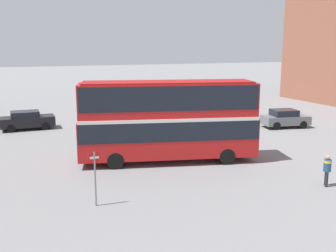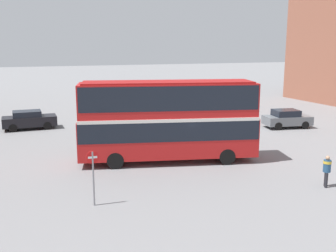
# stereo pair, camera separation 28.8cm
# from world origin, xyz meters

# --- Properties ---
(ground_plane) EXTENTS (240.00, 240.00, 0.00)m
(ground_plane) POSITION_xyz_m (0.00, 0.00, 0.00)
(ground_plane) COLOR slate
(double_decker_bus) EXTENTS (10.87, 5.06, 4.89)m
(double_decker_bus) POSITION_xyz_m (-1.96, 0.36, 2.79)
(double_decker_bus) COLOR red
(double_decker_bus) RESTS_ON ground_plane
(pedestrian_foreground) EXTENTS (0.55, 0.55, 1.61)m
(pedestrian_foreground) POSITION_xyz_m (3.74, -6.68, 0.98)
(pedestrian_foreground) COLOR #232328
(pedestrian_foreground) RESTS_ON ground_plane
(parked_car_kerb_near) EXTENTS (4.35, 1.86, 1.57)m
(parked_car_kerb_near) POSITION_xyz_m (-9.38, 13.51, 0.80)
(parked_car_kerb_near) COLOR black
(parked_car_kerb_near) RESTS_ON ground_plane
(parked_car_kerb_far) EXTENTS (4.21, 2.56, 1.56)m
(parked_car_kerb_far) POSITION_xyz_m (11.25, 5.93, 0.79)
(parked_car_kerb_far) COLOR slate
(parked_car_kerb_far) RESTS_ON ground_plane
(no_entry_sign) EXTENTS (0.57, 0.08, 2.49)m
(no_entry_sign) POSITION_xyz_m (-7.49, -4.74, 1.64)
(no_entry_sign) COLOR gray
(no_entry_sign) RESTS_ON ground_plane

